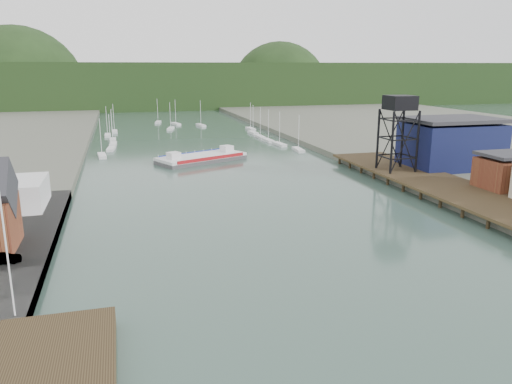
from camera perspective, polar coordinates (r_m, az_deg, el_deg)
ground at (r=49.35m, az=14.60°, el=-15.64°), size 600.00×600.00×0.00m
west_stage at (r=43.93m, az=-22.65°, el=-19.01°), size 10.00×18.00×1.80m
east_pier at (r=103.46m, az=20.23°, el=0.89°), size 14.00×70.00×2.45m
flagpole at (r=50.64m, az=-26.55°, el=-6.47°), size 0.16×0.16×12.00m
lift_tower at (r=111.08m, az=16.10°, el=9.27°), size 6.50×6.50×16.00m
blue_shed at (r=122.03m, az=21.40°, el=5.18°), size 20.50×14.50×11.30m
marina_sailboats at (r=178.18m, az=-7.97°, el=6.40°), size 57.71×92.65×0.90m
distant_hills at (r=338.81m, az=-12.44°, el=11.57°), size 500.00×120.00×80.00m
chain_ferry at (r=130.85m, az=-6.26°, el=3.91°), size 24.74×18.06×3.31m
car_west_b at (r=66.05m, az=-26.86°, el=-6.81°), size 3.89×1.76×1.24m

